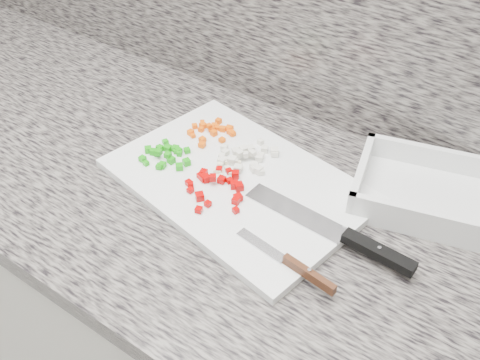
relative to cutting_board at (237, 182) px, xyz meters
The scene contains 11 objects.
cabinet 0.48m from the cutting_board, 152.15° to the right, with size 3.92×0.62×0.86m, color beige.
countertop 0.06m from the cutting_board, 152.15° to the right, with size 3.96×0.64×0.04m, color #67615B.
cutting_board is the anchor object (origin of this frame).
carrot_pile 0.15m from the cutting_board, 143.21° to the left, with size 0.09×0.09×0.02m.
onion_pile 0.06m from the cutting_board, 105.92° to the left, with size 0.11×0.11×0.02m.
green_pepper_pile 0.15m from the cutting_board, 169.96° to the right, with size 0.10×0.09×0.02m.
red_pepper_pile 0.04m from the cutting_board, 109.24° to the right, with size 0.12×0.12×0.02m.
garlic_pile 0.04m from the cutting_board, 160.00° to the left, with size 0.05×0.06×0.01m.
chef_knife 0.23m from the cutting_board, ahead, with size 0.30×0.05×0.02m.
paring_knife 0.23m from the cutting_board, 32.33° to the right, with size 0.18×0.04×0.02m.
tray 0.34m from the cutting_board, 26.84° to the left, with size 0.30×0.25×0.05m.
Camera 1 is at (0.47, 0.87, 1.53)m, focal length 40.00 mm.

